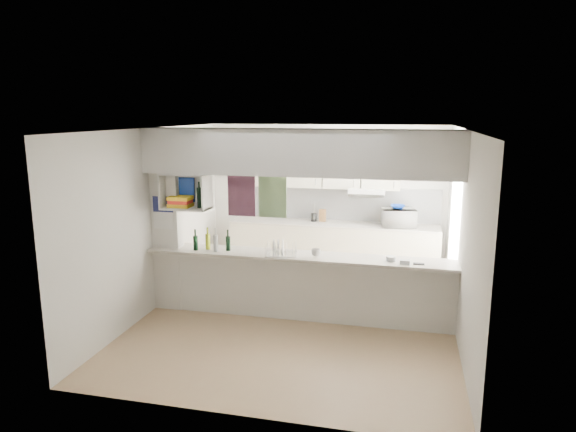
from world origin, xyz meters
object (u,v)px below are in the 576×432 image
(bowl, at_px, (398,207))
(wine_bottles, at_px, (212,242))
(microwave, at_px, (399,218))
(dish_rack, at_px, (281,248))

(bowl, xyz_separation_m, wine_bottles, (-2.48, -2.15, -0.22))
(microwave, xyz_separation_m, wine_bottles, (-2.51, -2.12, -0.03))
(wine_bottles, bearing_deg, bowl, 40.91)
(bowl, xyz_separation_m, dish_rack, (-1.49, -2.13, -0.25))
(bowl, height_order, wine_bottles, bowl)
(dish_rack, relative_size, wine_bottles, 0.90)
(microwave, distance_m, wine_bottles, 3.28)
(microwave, relative_size, bowl, 2.21)
(microwave, bearing_deg, wine_bottles, 29.44)
(microwave, distance_m, bowl, 0.19)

